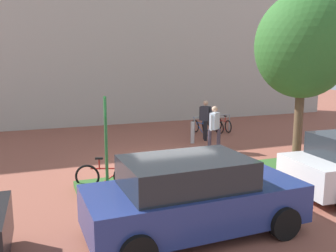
# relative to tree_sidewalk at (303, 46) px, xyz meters

# --- Properties ---
(ground_plane) EXTENTS (60.00, 60.00, 0.00)m
(ground_plane) POSITION_rel_tree_sidewalk_xyz_m (-3.92, 1.59, -3.83)
(ground_plane) COLOR brown
(building_facade) EXTENTS (28.00, 1.20, 10.00)m
(building_facade) POSITION_rel_tree_sidewalk_xyz_m (-3.92, 10.43, 1.17)
(building_facade) COLOR #B2ADA3
(building_facade) RESTS_ON ground
(planter_strip) EXTENTS (7.00, 1.10, 0.16)m
(planter_strip) POSITION_rel_tree_sidewalk_xyz_m (-3.54, -0.02, -3.75)
(planter_strip) COLOR #336028
(planter_strip) RESTS_ON ground
(tree_sidewalk) EXTENTS (2.97, 2.97, 5.48)m
(tree_sidewalk) POSITION_rel_tree_sidewalk_xyz_m (0.00, 0.00, 0.00)
(tree_sidewalk) COLOR brown
(tree_sidewalk) RESTS_ON ground
(parking_sign_post) EXTENTS (0.10, 0.36, 2.49)m
(parking_sign_post) POSITION_rel_tree_sidewalk_xyz_m (-6.22, -0.02, -2.21)
(parking_sign_post) COLOR #2D7238
(parking_sign_post) RESTS_ON ground
(bike_at_sign) EXTENTS (1.60, 0.65, 0.86)m
(bike_at_sign) POSITION_rel_tree_sidewalk_xyz_m (-6.22, 0.07, -3.48)
(bike_at_sign) COLOR black
(bike_at_sign) RESTS_ON ground
(bike_rack_cluster) EXTENTS (2.09, 1.79, 0.83)m
(bike_rack_cluster) POSITION_rel_tree_sidewalk_xyz_m (0.09, 5.96, -3.48)
(bike_rack_cluster) COLOR #99999E
(bike_rack_cluster) RESTS_ON ground
(bollard_steel) EXTENTS (0.16, 0.16, 0.90)m
(bollard_steel) POSITION_rel_tree_sidewalk_xyz_m (-1.77, 4.21, -3.38)
(bollard_steel) COLOR #ADADB2
(bollard_steel) RESTS_ON ground
(person_suited_dark) EXTENTS (0.42, 0.53, 1.72)m
(person_suited_dark) POSITION_rel_tree_sidewalk_xyz_m (-0.99, 4.59, -2.85)
(person_suited_dark) COLOR black
(person_suited_dark) RESTS_ON ground
(person_shirt_blue) EXTENTS (0.51, 0.43, 1.72)m
(person_shirt_blue) POSITION_rel_tree_sidewalk_xyz_m (-1.58, 2.68, -2.85)
(person_shirt_blue) COLOR #383342
(person_shirt_blue) RESTS_ON ground
(car_navy_sedan) EXTENTS (4.33, 2.08, 1.54)m
(car_navy_sedan) POSITION_rel_tree_sidewalk_xyz_m (-5.15, -3.08, -3.08)
(car_navy_sedan) COLOR navy
(car_navy_sedan) RESTS_ON ground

